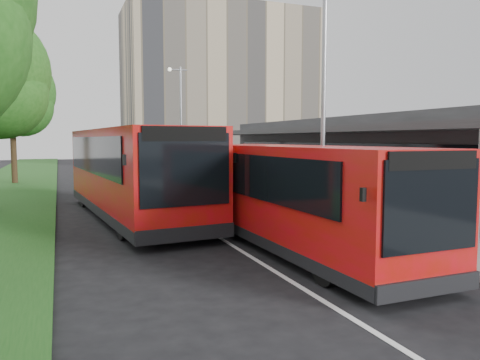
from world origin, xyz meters
The scene contains 16 objects.
ground centered at (0.00, 0.00, 0.00)m, with size 120.00×120.00×0.00m, color black.
pavement centered at (6.00, 20.00, 0.07)m, with size 5.00×80.00×0.15m, color slate.
grass_verge centered at (-7.00, 20.00, 0.05)m, with size 5.00×80.00×0.10m, color #1C4C18.
lane_centre_line centered at (0.00, 15.00, 0.01)m, with size 0.12×70.00×0.01m, color silver.
kerb_dashes centered at (3.30, 19.00, 0.01)m, with size 0.12×56.00×0.01m.
office_block centered at (14.00, 42.00, 9.00)m, with size 22.00×12.00×18.00m, color tan.
station_building centered at (10.86, 8.00, 2.04)m, with size 7.70×26.00×4.00m.
tree_far centered at (-7.01, 21.05, 5.54)m, with size 5.33×5.33×8.57m.
lamp_post_near centered at (4.12, 2.00, 4.72)m, with size 1.44×0.28×8.00m.
lamp_post_far centered at (4.12, 22.00, 4.72)m, with size 1.44×0.28×8.00m.
bus_main centered at (1.42, -1.18, 1.39)m, with size 2.68×9.66×2.72m.
bus_second centered at (-1.84, 5.25, 1.66)m, with size 3.97×11.65×3.24m.
litter_bin centered at (5.25, 11.32, 0.64)m, with size 0.55×0.55×0.98m, color #372516.
bollard centered at (4.75, 19.25, 0.58)m, with size 0.14×0.14×0.87m, color yellow.
car_near centered at (1.43, 38.29, 0.63)m, with size 1.49×3.70×1.26m, color #5F1A0D.
car_far centered at (-0.80, 44.51, 0.61)m, with size 1.28×3.67×1.21m, color navy.
Camera 1 is at (-4.33, -12.06, 2.89)m, focal length 35.00 mm.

